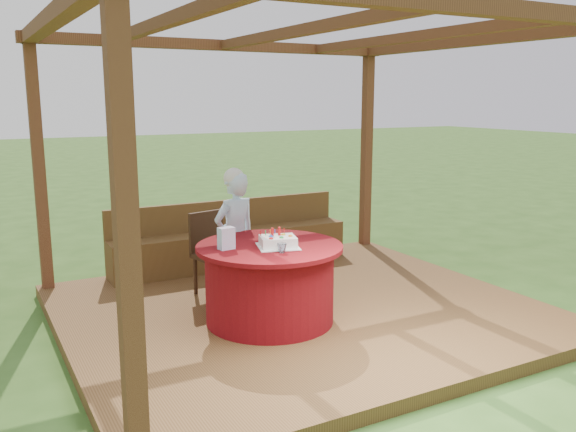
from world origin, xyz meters
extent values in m
plane|color=#2E541C|center=(0.00, 0.00, 0.00)|extent=(60.00, 60.00, 0.00)
cube|color=brown|center=(0.00, 0.00, 0.06)|extent=(4.50, 4.00, 0.12)
cube|color=brown|center=(-2.13, -1.88, 1.42)|extent=(0.12, 0.12, 2.60)
cube|color=brown|center=(-2.13, 1.88, 1.42)|extent=(0.12, 0.12, 2.60)
cube|color=brown|center=(2.13, 1.88, 1.42)|extent=(0.12, 0.12, 2.60)
cube|color=brown|center=(0.00, -1.88, 2.78)|extent=(4.50, 0.14, 0.12)
cube|color=brown|center=(0.00, 1.88, 2.78)|extent=(4.50, 0.14, 0.12)
cube|color=brown|center=(-2.13, 0.00, 2.78)|extent=(0.14, 4.00, 0.12)
cube|color=brown|center=(2.13, 0.00, 2.78)|extent=(0.14, 4.00, 0.12)
cube|color=brown|center=(-1.30, 0.00, 2.78)|extent=(0.10, 3.70, 0.10)
cube|color=brown|center=(0.00, 0.00, 2.78)|extent=(0.10, 3.70, 0.10)
cube|color=brown|center=(1.30, 0.00, 2.78)|extent=(0.10, 3.70, 0.10)
cube|color=brown|center=(0.00, 1.70, 0.34)|extent=(3.00, 0.42, 0.45)
cube|color=brown|center=(0.00, 1.88, 0.75)|extent=(3.00, 0.06, 0.35)
cylinder|color=maroon|center=(-0.44, -0.21, 0.47)|extent=(1.18, 1.18, 0.69)
cylinder|color=maroon|center=(-0.44, -0.21, 0.83)|extent=(1.35, 1.35, 0.04)
cube|color=#331E10|center=(-0.58, 0.75, 0.54)|extent=(0.51, 0.51, 0.05)
cylinder|color=#331E10|center=(-0.70, 0.54, 0.33)|extent=(0.04, 0.04, 0.42)
cylinder|color=#331E10|center=(-0.37, 0.62, 0.33)|extent=(0.04, 0.04, 0.42)
cylinder|color=#331E10|center=(-0.78, 0.87, 0.33)|extent=(0.04, 0.04, 0.42)
cylinder|color=#331E10|center=(-0.45, 0.95, 0.33)|extent=(0.04, 0.04, 0.42)
cube|color=#331E10|center=(-0.62, 0.93, 0.77)|extent=(0.42, 0.14, 0.45)
imported|color=#A5D1F4|center=(-0.48, 0.49, 0.78)|extent=(0.54, 0.42, 1.33)
sphere|color=white|center=(-0.48, 0.49, 1.39)|extent=(0.21, 0.21, 0.21)
cube|color=white|center=(-0.41, -0.31, 0.85)|extent=(0.45, 0.45, 0.01)
cube|color=white|center=(-0.41, -0.31, 0.90)|extent=(0.37, 0.33, 0.09)
cylinder|color=red|center=(-0.44, -0.27, 0.98)|extent=(0.03, 0.03, 0.08)
cylinder|color=red|center=(-0.37, -0.27, 0.98)|extent=(0.03, 0.03, 0.08)
sphere|color=red|center=(-0.51, -0.37, 0.96)|extent=(0.04, 0.04, 0.04)
sphere|color=green|center=(-0.41, -0.38, 0.96)|extent=(0.04, 0.04, 0.04)
sphere|color=orange|center=(-0.31, -0.36, 0.96)|extent=(0.04, 0.04, 0.04)
sphere|color=blue|center=(-0.47, -0.29, 0.96)|extent=(0.04, 0.04, 0.04)
sphere|color=yellow|center=(-0.34, -0.28, 0.96)|extent=(0.04, 0.04, 0.04)
cube|color=#EF9ACC|center=(-0.85, -0.17, 0.95)|extent=(0.15, 0.10, 0.20)
imported|color=white|center=(-0.47, -0.51, 0.89)|extent=(0.11, 0.11, 0.08)
camera|label=1|loc=(-2.88, -5.05, 2.18)|focal=38.00mm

